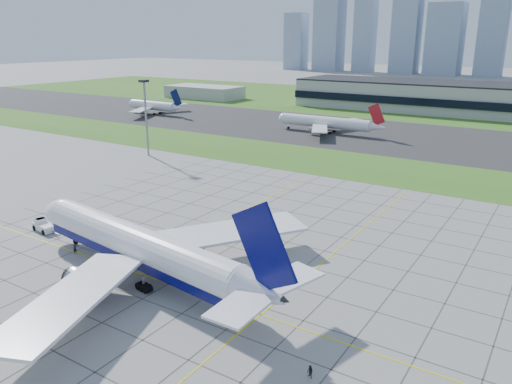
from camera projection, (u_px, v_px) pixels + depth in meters
ground at (177, 279)px, 84.06m from camera, size 1400.00×1400.00×0.00m
grass_median at (368, 167)px, 156.40m from camera, size 700.00×35.00×0.04m
asphalt_taxiway at (417, 139)px, 200.60m from camera, size 700.00×75.00×0.04m
grass_far at (470, 108)px, 289.03m from camera, size 700.00×145.00×0.04m
apron_markings at (218, 256)px, 92.75m from camera, size 120.00×130.00×0.03m
service_block at (204, 92)px, 334.19m from camera, size 50.00×25.00×8.00m
light_mast at (145, 108)px, 167.61m from camera, size 2.50×2.50×25.60m
airliner at (140, 247)px, 83.82m from camera, size 60.54×60.98×19.10m
pushback_tug at (44, 226)px, 104.97m from camera, size 8.63×3.61×2.37m
crew_near at (75, 249)px, 93.66m from camera, size 0.61×0.76×1.81m
crew_far at (310, 372)px, 59.43m from camera, size 1.00×0.91×1.66m
distant_jet_0 at (154, 106)px, 263.78m from camera, size 34.53×42.66×14.08m
distant_jet_1 at (326, 122)px, 211.80m from camera, size 46.04×42.66×14.08m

